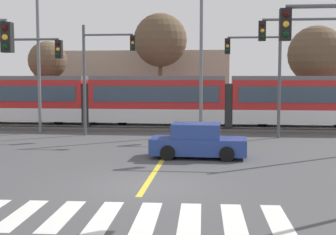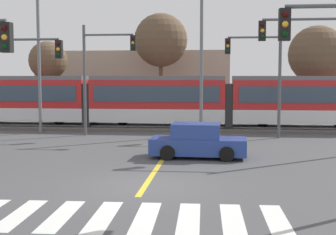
% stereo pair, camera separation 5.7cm
% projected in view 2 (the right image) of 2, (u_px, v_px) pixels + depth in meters
% --- Properties ---
extents(ground_plane, '(200.00, 200.00, 0.00)m').
position_uv_depth(ground_plane, '(145.00, 186.00, 15.33)').
color(ground_plane, '#474749').
extents(track_bed, '(120.00, 4.00, 0.18)m').
position_uv_depth(track_bed, '(183.00, 128.00, 31.81)').
color(track_bed, '#56514C').
rests_on(track_bed, ground).
extents(rail_near, '(120.00, 0.08, 0.10)m').
position_uv_depth(rail_near, '(182.00, 127.00, 31.08)').
color(rail_near, '#939399').
rests_on(rail_near, track_bed).
extents(rail_far, '(120.00, 0.08, 0.10)m').
position_uv_depth(rail_far, '(183.00, 125.00, 32.51)').
color(rail_far, '#939399').
rests_on(rail_far, track_bed).
extents(light_rail_tram, '(28.00, 2.64, 3.43)m').
position_uv_depth(light_rail_tram, '(158.00, 99.00, 31.81)').
color(light_rail_tram, silver).
rests_on(light_rail_tram, track_bed).
extents(crosswalk_stripe_1, '(0.64, 2.82, 0.01)m').
position_uv_depth(crosswalk_stripe_1, '(20.00, 215.00, 12.16)').
color(crosswalk_stripe_1, silver).
rests_on(crosswalk_stripe_1, ground).
extents(crosswalk_stripe_2, '(0.64, 2.82, 0.01)m').
position_uv_depth(crosswalk_stripe_2, '(61.00, 216.00, 12.08)').
color(crosswalk_stripe_2, silver).
rests_on(crosswalk_stripe_2, ground).
extents(crosswalk_stripe_3, '(0.64, 2.82, 0.01)m').
position_uv_depth(crosswalk_stripe_3, '(103.00, 217.00, 12.00)').
color(crosswalk_stripe_3, silver).
rests_on(crosswalk_stripe_3, ground).
extents(crosswalk_stripe_4, '(0.64, 2.82, 0.01)m').
position_uv_depth(crosswalk_stripe_4, '(146.00, 218.00, 11.91)').
color(crosswalk_stripe_4, silver).
rests_on(crosswalk_stripe_4, ground).
extents(crosswalk_stripe_5, '(0.64, 2.82, 0.01)m').
position_uv_depth(crosswalk_stripe_5, '(189.00, 219.00, 11.83)').
color(crosswalk_stripe_5, silver).
rests_on(crosswalk_stripe_5, ground).
extents(crosswalk_stripe_6, '(0.64, 2.82, 0.01)m').
position_uv_depth(crosswalk_stripe_6, '(233.00, 220.00, 11.74)').
color(crosswalk_stripe_6, silver).
rests_on(crosswalk_stripe_6, ground).
extents(crosswalk_stripe_7, '(0.64, 2.82, 0.01)m').
position_uv_depth(crosswalk_stripe_7, '(277.00, 221.00, 11.66)').
color(crosswalk_stripe_7, silver).
rests_on(crosswalk_stripe_7, ground).
extents(lane_centre_line, '(0.20, 16.05, 0.01)m').
position_uv_depth(lane_centre_line, '(167.00, 153.00, 21.89)').
color(lane_centre_line, gold).
rests_on(lane_centre_line, ground).
extents(sedan_crossing, '(4.25, 2.02, 1.52)m').
position_uv_depth(sedan_crossing, '(198.00, 142.00, 20.66)').
color(sedan_crossing, '#284293').
rests_on(sedan_crossing, ground).
extents(traffic_light_far_right, '(3.25, 0.38, 6.14)m').
position_uv_depth(traffic_light_far_right, '(261.00, 68.00, 27.00)').
color(traffic_light_far_right, '#515459').
rests_on(traffic_light_far_right, ground).
extents(traffic_light_mid_right, '(4.25, 0.38, 6.58)m').
position_uv_depth(traffic_light_mid_right, '(321.00, 59.00, 20.99)').
color(traffic_light_mid_right, '#515459').
rests_on(traffic_light_mid_right, ground).
extents(traffic_light_mid_left, '(4.25, 0.38, 5.97)m').
position_uv_depth(traffic_light_mid_left, '(10.00, 70.00, 23.34)').
color(traffic_light_mid_left, '#515459').
rests_on(traffic_light_mid_left, ground).
extents(traffic_light_far_left, '(3.25, 0.38, 6.65)m').
position_uv_depth(traffic_light_far_left, '(101.00, 65.00, 28.05)').
color(traffic_light_far_left, '#515459').
rests_on(traffic_light_far_left, ground).
extents(street_lamp_west, '(2.22, 0.28, 9.69)m').
position_uv_depth(street_lamp_west, '(42.00, 46.00, 29.14)').
color(street_lamp_west, slate).
rests_on(street_lamp_west, ground).
extents(street_lamp_centre, '(2.22, 0.28, 9.13)m').
position_uv_depth(street_lamp_centre, '(205.00, 50.00, 28.02)').
color(street_lamp_centre, slate).
rests_on(street_lamp_centre, ground).
extents(bare_tree_far_west, '(3.04, 3.04, 6.35)m').
position_uv_depth(bare_tree_far_west, '(48.00, 61.00, 36.94)').
color(bare_tree_far_west, brown).
rests_on(bare_tree_far_west, ground).
extents(bare_tree_west, '(4.20, 4.20, 8.52)m').
position_uv_depth(bare_tree_west, '(161.00, 40.00, 36.74)').
color(bare_tree_west, brown).
rests_on(bare_tree_west, ground).
extents(bare_tree_east, '(4.20, 4.20, 7.27)m').
position_uv_depth(bare_tree_east, '(317.00, 55.00, 34.08)').
color(bare_tree_east, brown).
rests_on(bare_tree_east, ground).
extents(building_backdrop_far, '(17.15, 6.00, 5.80)m').
position_uv_depth(building_backdrop_far, '(136.00, 84.00, 43.39)').
color(building_backdrop_far, tan).
rests_on(building_backdrop_far, ground).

